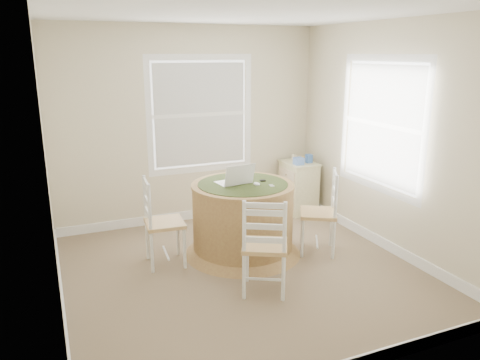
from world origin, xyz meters
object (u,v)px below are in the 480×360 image
chair_left (165,223)px  chair_near (265,245)px  laptop (235,181)px  corner_chest (298,187)px  round_table (243,216)px  chair_right (318,213)px

chair_left → chair_near: bearing=-138.6°
laptop → corner_chest: laptop is taller
chair_left → laptop: (0.81, -0.03, 0.39)m
round_table → chair_near: bearing=-90.3°
chair_near → chair_right: same height
chair_near → chair_right: 1.14m
chair_near → corner_chest: size_ratio=1.28×
chair_right → chair_near: bearing=-28.3°
round_table → chair_left: 0.89m
chair_right → round_table: bearing=-80.7°
chair_near → chair_right: (0.97, 0.60, 0.00)m
round_table → laptop: bearing=161.3°
round_table → corner_chest: round_table is taller
laptop → corner_chest: (1.39, 0.98, -0.49)m
laptop → corner_chest: 1.77m
round_table → chair_near: chair_near is taller
chair_left → corner_chest: chair_left is taller
round_table → corner_chest: size_ratio=1.80×
round_table → corner_chest: bearing=47.8°
corner_chest → chair_left: bearing=-156.0°
chair_right → corner_chest: (0.51, 1.33, -0.10)m
chair_left → chair_right: bearing=-97.6°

